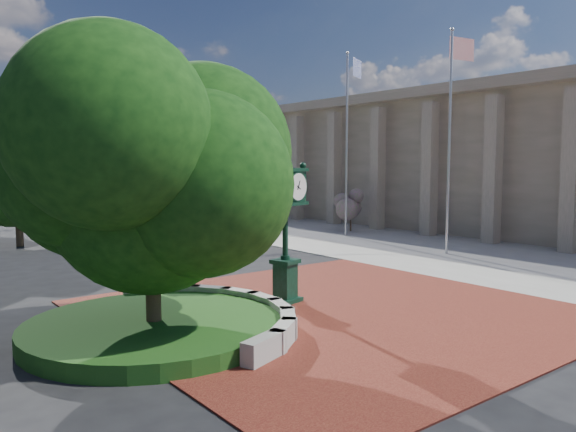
{
  "coord_description": "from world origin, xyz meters",
  "views": [
    {
      "loc": [
        -10.52,
        -12.3,
        4.11
      ],
      "look_at": [
        0.23,
        1.5,
        2.49
      ],
      "focal_mm": 35.0,
      "sensor_mm": 36.0,
      "label": 1
    }
  ],
  "objects_px": {
    "flagpole_a": "(449,140)",
    "parked_car": "(50,202)",
    "flagpole_b": "(347,143)",
    "street_lamp_near": "(100,155)",
    "post_clock": "(285,218)"
  },
  "relations": [
    {
      "from": "flagpole_a",
      "to": "parked_car",
      "type": "bearing_deg",
      "value": 100.97
    },
    {
      "from": "parked_car",
      "to": "flagpole_b",
      "type": "relative_size",
      "value": 0.39
    },
    {
      "from": "flagpole_a",
      "to": "flagpole_b",
      "type": "relative_size",
      "value": 0.98
    },
    {
      "from": "flagpole_a",
      "to": "street_lamp_near",
      "type": "xyz_separation_m",
      "value": [
        -8.07,
        21.94,
        -0.47
      ]
    },
    {
      "from": "parked_car",
      "to": "flagpole_a",
      "type": "xyz_separation_m",
      "value": [
        7.26,
        -37.46,
        4.5
      ]
    },
    {
      "from": "flagpole_a",
      "to": "street_lamp_near",
      "type": "height_order",
      "value": "flagpole_a"
    },
    {
      "from": "post_clock",
      "to": "flagpole_a",
      "type": "relative_size",
      "value": 0.46
    },
    {
      "from": "flagpole_a",
      "to": "flagpole_b",
      "type": "xyz_separation_m",
      "value": [
        0.77,
        7.41,
        0.12
      ]
    },
    {
      "from": "flagpole_b",
      "to": "street_lamp_near",
      "type": "height_order",
      "value": "flagpole_b"
    },
    {
      "from": "flagpole_b",
      "to": "post_clock",
      "type": "bearing_deg",
      "value": -140.36
    },
    {
      "from": "flagpole_a",
      "to": "flagpole_b",
      "type": "height_order",
      "value": "flagpole_b"
    },
    {
      "from": "parked_car",
      "to": "post_clock",
      "type": "bearing_deg",
      "value": -88.14
    },
    {
      "from": "parked_car",
      "to": "flagpole_b",
      "type": "distance_m",
      "value": 31.44
    },
    {
      "from": "post_clock",
      "to": "street_lamp_near",
      "type": "xyz_separation_m",
      "value": [
        3.21,
        24.51,
        2.17
      ]
    },
    {
      "from": "post_clock",
      "to": "flagpole_b",
      "type": "height_order",
      "value": "flagpole_b"
    }
  ]
}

